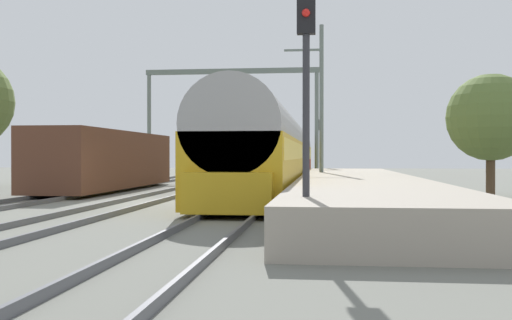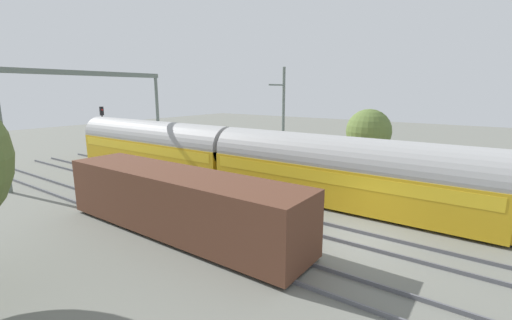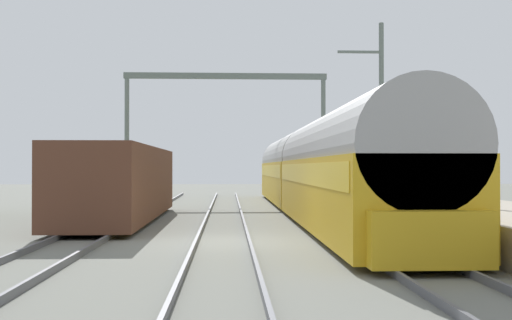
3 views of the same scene
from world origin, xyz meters
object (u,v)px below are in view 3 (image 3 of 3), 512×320
object	(u,v)px
railway_signal_far	(304,154)
catenary_gantry	(226,110)
passenger_train	(313,170)
freight_car	(121,183)
person_crossing	(328,187)

from	to	relation	value
railway_signal_far	catenary_gantry	bearing A→B (deg)	-123.74
passenger_train	railway_signal_far	world-z (taller)	railway_signal_far
freight_car	catenary_gantry	size ratio (longest dim) A/B	1.05
railway_signal_far	catenary_gantry	size ratio (longest dim) A/B	0.38
passenger_train	catenary_gantry	size ratio (longest dim) A/B	2.65
person_crossing	catenary_gantry	size ratio (longest dim) A/B	0.14
passenger_train	railway_signal_far	bearing A→B (deg)	84.19
freight_car	railway_signal_far	size ratio (longest dim) A/B	2.73
railway_signal_far	catenary_gantry	xyz separation A→B (m)	(-5.92, -8.87, 2.56)
person_crossing	railway_signal_far	world-z (taller)	railway_signal_far
freight_car	person_crossing	xyz separation A→B (m)	(9.48, 8.73, -0.44)
passenger_train	catenary_gantry	world-z (taller)	catenary_gantry
freight_car	catenary_gantry	distance (m)	14.83
freight_car	person_crossing	bearing A→B (deg)	42.65
person_crossing	catenary_gantry	xyz separation A→B (m)	(-5.47, 4.94, 4.59)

